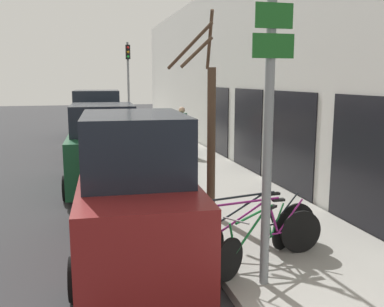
{
  "coord_description": "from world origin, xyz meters",
  "views": [
    {
      "loc": [
        -0.87,
        -1.16,
        2.97
      ],
      "look_at": [
        1.03,
        6.12,
        1.66
      ],
      "focal_mm": 40.0,
      "sensor_mm": 36.0,
      "label": 1
    }
  ],
  "objects": [
    {
      "name": "parked_car_2",
      "position": [
        -0.25,
        15.93,
        1.15
      ],
      "size": [
        2.25,
        4.36,
        2.56
      ],
      "rotation": [
        0.0,
        0.0,
        -0.05
      ],
      "color": "gray",
      "rests_on": "ground"
    },
    {
      "name": "street_tree",
      "position": [
        1.66,
        7.16,
        1.99
      ],
      "size": [
        0.9,
        0.99,
        4.17
      ],
      "color": "#4C3828",
      "rests_on": "sidewalk_curb"
    },
    {
      "name": "bicycle_0",
      "position": [
        1.69,
        4.63,
        0.52
      ],
      "size": [
        1.78,
        1.23,
        0.87
      ],
      "rotation": [
        0.0,
        0.0,
        2.17
      ],
      "color": "black",
      "rests_on": "sidewalk_curb"
    },
    {
      "name": "pedestrian_far",
      "position": [
        2.81,
        14.48,
        1.2
      ],
      "size": [
        0.48,
        0.4,
        1.81
      ],
      "rotation": [
        0.0,
        0.0,
        3.16
      ],
      "color": "#1E2338",
      "rests_on": "sidewalk_curb"
    },
    {
      "name": "parked_car_3",
      "position": [
        -0.15,
        21.47,
        1.02
      ],
      "size": [
        2.03,
        4.22,
        2.25
      ],
      "rotation": [
        0.0,
        0.0,
        -0.0
      ],
      "color": "black",
      "rests_on": "ground"
    },
    {
      "name": "bicycle_2",
      "position": [
        1.78,
        5.25,
        0.56
      ],
      "size": [
        2.55,
        0.44,
        0.96
      ],
      "rotation": [
        0.0,
        0.0,
        1.63
      ],
      "color": "black",
      "rests_on": "sidewalk_curb"
    },
    {
      "name": "pedestrian_near",
      "position": [
        2.54,
        14.31,
        1.09
      ],
      "size": [
        0.42,
        0.36,
        1.63
      ],
      "rotation": [
        0.0,
        0.0,
        0.13
      ],
      "color": "#333338",
      "rests_on": "sidewalk_curb"
    },
    {
      "name": "traffic_light",
      "position": [
        1.32,
        18.89,
        3.03
      ],
      "size": [
        0.2,
        0.3,
        4.5
      ],
      "color": "gray",
      "rests_on": "sidewalk_curb"
    },
    {
      "name": "parked_car_1",
      "position": [
        -0.3,
        10.8,
        1.06
      ],
      "size": [
        2.2,
        4.35,
        2.31
      ],
      "rotation": [
        0.0,
        0.0,
        -0.04
      ],
      "color": "#144728",
      "rests_on": "ground"
    },
    {
      "name": "ground_plane",
      "position": [
        0.0,
        11.2,
        0.0
      ],
      "size": [
        80.0,
        80.0,
        0.0
      ],
      "primitive_type": "plane",
      "color": "#333335"
    },
    {
      "name": "building_facade",
      "position": [
        4.35,
        13.89,
        3.21
      ],
      "size": [
        0.23,
        32.0,
        6.5
      ],
      "color": "silver",
      "rests_on": "ground"
    },
    {
      "name": "signpost",
      "position": [
        1.52,
        4.0,
        2.25
      ],
      "size": [
        0.57,
        0.14,
        3.91
      ],
      "color": "gray",
      "rests_on": "sidewalk_curb"
    },
    {
      "name": "bicycle_1",
      "position": [
        1.69,
        4.84,
        0.56
      ],
      "size": [
        2.41,
        0.44,
        0.98
      ],
      "rotation": [
        0.0,
        0.0,
        1.58
      ],
      "color": "black",
      "rests_on": "sidewalk_curb"
    },
    {
      "name": "parked_car_0",
      "position": [
        -0.06,
        5.77,
        1.09
      ],
      "size": [
        2.15,
        4.61,
        2.43
      ],
      "rotation": [
        0.0,
        0.0,
        -0.05
      ],
      "color": "maroon",
      "rests_on": "ground"
    },
    {
      "name": "sidewalk_curb",
      "position": [
        2.6,
        14.0,
        0.07
      ],
      "size": [
        3.2,
        32.0,
        0.15
      ],
      "color": "#9E9B93",
      "rests_on": "ground"
    }
  ]
}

